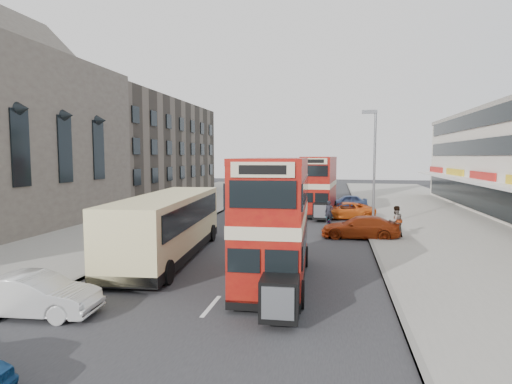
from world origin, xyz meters
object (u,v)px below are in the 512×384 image
Objects in this scene: car_right_a at (360,227)px; car_right_c at (347,201)px; bus_main at (275,220)px; car_left_front at (34,295)px; cyclist at (329,219)px; pedestrian_near at (396,221)px; street_lamp at (373,160)px; car_right_b at (344,211)px; coach at (168,224)px; bus_second at (319,185)px.

car_right_c is at bearing -177.33° from car_right_a.
car_left_front is at bearing 32.88° from bus_main.
cyclist is (-1.95, 3.19, -0.04)m from car_right_a.
pedestrian_near reaches higher than cyclist.
car_right_c is at bearing -107.85° from pedestrian_near.
car_right_a is (3.86, 9.69, -1.84)m from bus_main.
street_lamp reaches higher than cyclist.
cyclist is (1.92, 12.88, -1.87)m from bus_main.
car_right_b is 4.67m from cyclist.
car_right_a is at bearing -4.95° from car_right_c.
street_lamp is 14.91m from coach.
bus_second is 1.88× the size of car_right_a.
bus_main is at bearing -110.49° from street_lamp.
car_right_b is at bearing 111.50° from street_lamp.
street_lamp reaches higher than bus_second.
car_right_a is (-0.95, -3.21, -4.10)m from street_lamp.
car_right_a is (10.81, 14.63, 0.01)m from car_left_front.
cyclist is (-2.90, -0.01, -4.14)m from street_lamp.
bus_main is 1.80× the size of car_right_b.
bus_main is 4.54× the size of pedestrian_near.
coach is at bearing -36.46° from car_right_b.
bus_second is (-3.86, 6.96, -2.25)m from street_lamp.
bus_second is 18.30m from coach.
car_right_c is at bearing -100.53° from bus_main.
bus_main is at bearing -31.49° from coach.
street_lamp is 5.29m from car_right_a.
bus_second is (0.96, 19.85, 0.02)m from bus_main.
car_left_front is at bearing -25.82° from car_right_c.
car_left_front is 2.09× the size of cyclist.
car_right_b is (-1.78, 4.52, -4.11)m from street_lamp.
car_left_front is 0.83× the size of car_right_b.
car_right_c is (-1.36, 11.81, -4.14)m from street_lamp.
car_right_b is at bearing -96.64° from pedestrian_near.
car_left_front is 19.50m from pedestrian_near.
car_right_a is at bearing 30.17° from coach.
coach is 2.74× the size of car_left_front.
bus_main is 19.87m from bus_second.
pedestrian_near is 5.14m from cyclist.
cyclist reaches higher than car_left_front.
coach is 12.68m from cyclist.
street_lamp is at bearing -37.97° from car_left_front.
bus_main is 4.51× the size of cyclist.
coach reaches higher than car_right_b.
coach is at bearing 3.16° from pedestrian_near.
cyclist is (-1.55, -11.82, -0.00)m from car_right_c.
bus_main is 13.16m from cyclist.
car_left_front is at bearing 21.49° from pedestrian_near.
car_right_a is at bearing -61.97° from cyclist.
car_right_b is at bearing 134.32° from bus_second.
car_left_front is (-6.94, -4.94, -1.85)m from bus_main.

